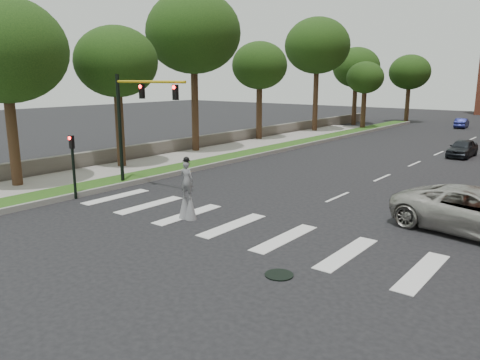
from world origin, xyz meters
TOP-DOWN VIEW (x-y plane):
  - ground_plane at (0.00, 0.00)m, footprint 160.00×160.00m
  - grass_median at (-11.50, 20.00)m, footprint 2.00×60.00m
  - median_curb at (-10.45, 20.00)m, footprint 0.20×60.00m
  - sidewalk_left at (-14.50, 10.00)m, footprint 4.00×60.00m
  - stone_wall at (-17.00, 22.00)m, footprint 0.50×56.00m
  - manhole at (3.00, -2.00)m, footprint 0.90×0.90m
  - traffic_signal at (-9.78, 3.00)m, footprint 5.30×0.23m
  - secondary_signal at (-10.30, -0.50)m, footprint 0.25×0.21m
  - stilt_performer at (-3.44, 0.55)m, footprint 0.84×0.58m
  - suv_crossing at (6.97, 6.03)m, footprint 6.90×4.04m
  - car_near at (1.89, 25.28)m, footprint 1.72×4.04m
  - car_mid at (-3.49, 47.96)m, footprint 1.55×3.68m
  - tree_0 at (-15.00, -1.10)m, footprint 6.57×6.57m
  - tree_1 at (-15.12, 6.15)m, footprint 5.37×5.37m
  - tree_2 at (-15.82, 14.18)m, footprint 7.42×7.42m
  - tree_3 at (-16.12, 23.40)m, footprint 5.24×5.24m
  - tree_4 at (-15.43, 33.15)m, footprint 7.08×7.08m
  - tree_5 at (-15.47, 43.45)m, footprint 5.91×5.91m
  - tree_6 at (-12.23, 38.86)m, footprint 4.28×4.28m
  - tree_7 at (-11.12, 50.60)m, footprint 5.39×5.39m

SIDE VIEW (x-z plane):
  - ground_plane at x=0.00m, z-range 0.00..0.00m
  - manhole at x=3.00m, z-range 0.00..0.04m
  - sidewalk_left at x=-14.50m, z-range 0.00..0.18m
  - grass_median at x=-11.50m, z-range 0.00..0.25m
  - median_curb at x=-10.45m, z-range 0.00..0.28m
  - stone_wall at x=-17.00m, z-range 0.00..1.10m
  - car_mid at x=-3.49m, z-range 0.00..1.18m
  - car_near at x=1.89m, z-range 0.00..1.36m
  - suv_crossing at x=6.97m, z-range 0.00..1.80m
  - stilt_performer at x=-3.44m, z-range -0.33..2.42m
  - secondary_signal at x=-10.30m, z-range 0.33..3.56m
  - traffic_signal at x=-9.78m, z-range 1.05..7.25m
  - tree_6 at x=-12.23m, z-range 2.01..9.82m
  - tree_7 at x=-11.12m, z-range 2.15..11.14m
  - tree_1 at x=-15.12m, z-range 2.31..11.60m
  - tree_3 at x=-16.12m, z-range 2.38..11.73m
  - tree_5 at x=-15.47m, z-range 2.32..12.07m
  - tree_0 at x=-15.00m, z-range 2.29..12.52m
  - tree_4 at x=-15.43m, z-range 3.14..15.53m
  - tree_2 at x=-15.82m, z-range 3.09..15.67m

